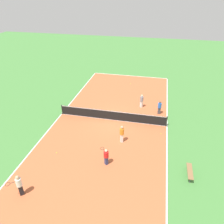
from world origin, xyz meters
TOP-DOWN VIEW (x-y plane):
  - ground_plane at (0.00, 0.00)m, footprint 80.00×80.00m
  - court_surface at (0.00, 0.00)m, footprint 10.79×24.95m
  - tennis_net at (0.00, 0.00)m, footprint 10.59×0.10m
  - bench at (-6.86, 5.99)m, footprint 0.36×1.60m
  - player_far_white at (3.69, 9.97)m, footprint 0.93×0.86m
  - player_coach_red at (-0.91, 6.13)m, footprint 0.88×0.91m
  - player_baseline_gray at (-2.57, -3.21)m, footprint 0.51×0.51m
  - player_center_orange at (-1.55, 3.26)m, footprint 0.47×0.47m
  - player_near_blue at (-4.49, -2.17)m, footprint 0.44×0.44m
  - tennis_ball_far_baseline at (3.14, -10.20)m, footprint 0.07×0.07m
  - tennis_ball_near_net at (3.23, 5.81)m, footprint 0.07×0.07m
  - tennis_ball_midcourt at (-4.81, 1.39)m, footprint 0.07×0.07m
  - tennis_ball_right_alley at (-0.48, -9.46)m, footprint 0.07×0.07m

SIDE VIEW (x-z plane):
  - ground_plane at x=0.00m, z-range 0.00..0.00m
  - court_surface at x=0.00m, z-range 0.00..0.02m
  - tennis_ball_far_baseline at x=3.14m, z-range 0.02..0.09m
  - tennis_ball_near_net at x=3.23m, z-range 0.02..0.09m
  - tennis_ball_midcourt at x=-4.81m, z-range 0.02..0.09m
  - tennis_ball_right_alley at x=-0.48m, z-range 0.02..0.09m
  - bench at x=-6.86m, z-range 0.16..0.61m
  - tennis_net at x=0.00m, z-range 0.03..1.08m
  - player_coach_red at x=-0.91m, z-range 0.11..1.48m
  - player_near_blue at x=-4.49m, z-range 0.11..1.58m
  - player_baseline_gray at x=-2.57m, z-range 0.11..1.60m
  - player_center_orange at x=-1.55m, z-range 0.13..1.72m
  - player_far_white at x=3.69m, z-range 0.14..1.77m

